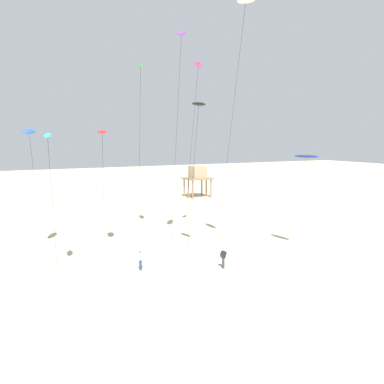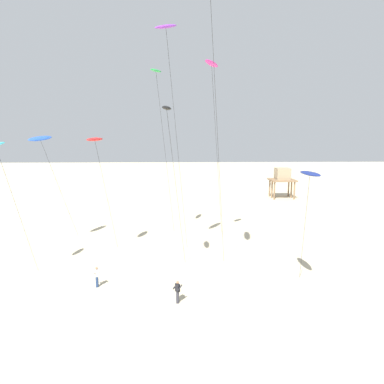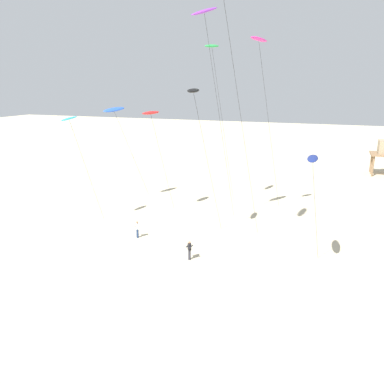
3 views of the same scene
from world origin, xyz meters
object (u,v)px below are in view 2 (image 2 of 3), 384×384
(kite_purple, at_px, (166,30))
(kite_red, at_px, (95,140))
(kite_flyer_middle, at_px, (178,291))
(stilt_house, at_px, (282,176))
(kite_flyer_nearest, at_px, (97,276))
(kite_green, at_px, (156,73))
(kite_magenta, at_px, (212,67))
(kite_navy, at_px, (310,174))
(kite_blue, at_px, (40,139))
(kite_black, at_px, (167,110))

(kite_purple, distance_m, kite_red, 11.29)
(kite_flyer_middle, bearing_deg, stilt_house, 64.38)
(kite_red, height_order, kite_flyer_nearest, kite_red)
(kite_red, xyz_separation_m, kite_flyer_nearest, (1.17, -6.08, -10.46))
(kite_green, bearing_deg, stilt_house, 51.76)
(kite_magenta, height_order, kite_navy, kite_magenta)
(kite_purple, relative_size, stilt_house, 3.68)
(kite_flyer_middle, bearing_deg, kite_blue, 139.82)
(kite_green, xyz_separation_m, kite_black, (1.44, -9.74, -4.26))
(kite_magenta, bearing_deg, kite_blue, 176.48)
(kite_green, bearing_deg, kite_flyer_middle, -80.37)
(kite_blue, height_order, kite_flyer_middle, kite_blue)
(kite_black, bearing_deg, kite_red, 139.75)
(kite_green, bearing_deg, kite_red, -143.38)
(kite_blue, relative_size, kite_flyer_middle, 7.13)
(kite_navy, bearing_deg, kite_blue, 154.35)
(kite_flyer_nearest, bearing_deg, kite_flyer_middle, -23.26)
(kite_blue, distance_m, kite_flyer_nearest, 15.35)
(kite_flyer_nearest, height_order, kite_flyer_middle, same)
(kite_magenta, xyz_separation_m, kite_purple, (-4.01, -4.24, 2.02))
(kite_navy, bearing_deg, kite_green, 132.71)
(kite_purple, bearing_deg, kite_magenta, 46.60)
(kite_purple, height_order, kite_navy, kite_purple)
(kite_green, bearing_deg, kite_black, -81.59)
(kite_magenta, relative_size, kite_flyer_middle, 11.16)
(kite_magenta, relative_size, kite_blue, 1.57)
(kite_magenta, relative_size, kite_navy, 1.99)
(kite_magenta, distance_m, kite_flyer_nearest, 21.03)
(kite_blue, xyz_separation_m, stilt_house, (32.52, 28.35, -7.31))
(kite_green, height_order, kite_black, kite_green)
(kite_red, height_order, stilt_house, kite_red)
(kite_green, xyz_separation_m, kite_magenta, (5.34, -2.45, 0.13))
(kite_magenta, distance_m, kite_flyer_middle, 20.26)
(kite_green, height_order, stilt_house, kite_green)
(kite_blue, bearing_deg, kite_magenta, -3.52)
(kite_purple, xyz_separation_m, stilt_house, (19.89, 33.61, -15.95))
(kite_magenta, relative_size, kite_red, 1.60)
(kite_red, distance_m, stilt_house, 41.41)
(stilt_house, bearing_deg, kite_red, -130.69)
(kite_magenta, bearing_deg, kite_purple, -133.40)
(kite_purple, distance_m, kite_navy, 15.83)
(kite_black, distance_m, kite_navy, 11.18)
(kite_flyer_nearest, relative_size, kite_flyer_middle, 1.00)
(kite_flyer_middle, bearing_deg, kite_purple, 97.82)
(kite_green, distance_m, kite_flyer_middle, 21.39)
(kite_red, bearing_deg, kite_blue, 156.67)
(kite_red, distance_m, kite_flyer_nearest, 12.16)
(kite_black, bearing_deg, kite_magenta, 61.87)
(kite_navy, height_order, kite_flyer_middle, kite_navy)
(kite_navy, xyz_separation_m, stilt_house, (9.87, 39.23, -5.06))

